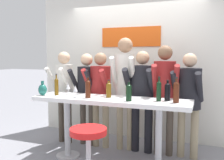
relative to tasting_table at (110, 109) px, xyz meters
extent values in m
cube|color=silver|center=(0.00, 1.30, 0.60)|extent=(3.85, 0.10, 2.79)
cube|color=#DB5114|center=(-0.07, 1.24, 1.10)|extent=(1.12, 0.02, 0.36)
cube|color=white|center=(0.00, 0.00, 0.12)|extent=(2.25, 0.57, 0.06)
cylinder|color=#B2B2B7|center=(-0.70, 0.00, -0.33)|extent=(0.09, 0.09, 0.89)
cylinder|color=#B2B2B7|center=(-0.70, 0.00, -0.79)|extent=(0.36, 0.36, 0.02)
cylinder|color=#B2B2B7|center=(0.70, 0.00, -0.33)|extent=(0.09, 0.09, 0.89)
cylinder|color=#B2B2B7|center=(0.02, -0.74, -0.44)|extent=(0.06, 0.06, 0.66)
cylinder|color=red|center=(0.02, -0.74, -0.11)|extent=(0.43, 0.43, 0.07)
cylinder|color=#473D33|center=(-1.15, 0.55, -0.41)|extent=(0.10, 0.10, 0.78)
cylinder|color=#473D33|center=(-0.99, 0.54, -0.41)|extent=(0.10, 0.10, 0.78)
cylinder|color=beige|center=(-1.07, 0.54, 0.29)|extent=(0.32, 0.32, 0.62)
sphere|color=#D6AD89|center=(-1.07, 0.54, 0.72)|extent=(0.21, 0.21, 0.21)
cylinder|color=beige|center=(-1.22, 0.40, 0.33)|extent=(0.09, 0.36, 0.47)
cylinder|color=beige|center=(-0.94, 0.38, 0.33)|extent=(0.09, 0.36, 0.47)
cylinder|color=#473D33|center=(-0.74, 0.59, -0.42)|extent=(0.10, 0.10, 0.76)
cylinder|color=#473D33|center=(-0.56, 0.58, -0.42)|extent=(0.10, 0.10, 0.76)
cylinder|color=black|center=(-0.65, 0.58, 0.27)|extent=(0.35, 0.35, 0.60)
sphere|color=#D6AD89|center=(-0.65, 0.58, 0.69)|extent=(0.21, 0.21, 0.21)
cylinder|color=black|center=(-0.81, 0.45, 0.31)|extent=(0.11, 0.36, 0.46)
cylinder|color=black|center=(-0.51, 0.42, 0.31)|extent=(0.11, 0.36, 0.46)
cylinder|color=gray|center=(-0.47, 0.56, -0.41)|extent=(0.11, 0.11, 0.77)
cylinder|color=gray|center=(-0.29, 0.55, -0.41)|extent=(0.11, 0.11, 0.77)
cylinder|color=maroon|center=(-0.38, 0.56, 0.28)|extent=(0.35, 0.35, 0.61)
sphere|color=#9E7556|center=(-0.38, 0.56, 0.70)|extent=(0.21, 0.21, 0.21)
cylinder|color=maroon|center=(-0.55, 0.42, 0.32)|extent=(0.10, 0.37, 0.47)
cylinder|color=maroon|center=(-0.23, 0.40, 0.32)|extent=(0.10, 0.37, 0.47)
cylinder|color=gray|center=(-0.05, 0.58, -0.36)|extent=(0.10, 0.10, 0.88)
cylinder|color=gray|center=(0.12, 0.60, -0.36)|extent=(0.10, 0.10, 0.88)
cylinder|color=beige|center=(0.04, 0.59, 0.43)|extent=(0.35, 0.35, 0.70)
sphere|color=#9E7556|center=(0.04, 0.59, 0.92)|extent=(0.24, 0.24, 0.24)
cylinder|color=beige|center=(-0.08, 0.40, 0.48)|extent=(0.13, 0.41, 0.53)
cylinder|color=beige|center=(0.21, 0.44, 0.48)|extent=(0.13, 0.41, 0.53)
cylinder|color=black|center=(0.22, 0.59, -0.41)|extent=(0.13, 0.13, 0.78)
cylinder|color=black|center=(0.43, 0.58, -0.41)|extent=(0.13, 0.13, 0.78)
cylinder|color=black|center=(0.33, 0.59, 0.29)|extent=(0.41, 0.41, 0.62)
sphere|color=tan|center=(0.33, 0.59, 0.72)|extent=(0.21, 0.21, 0.21)
cylinder|color=black|center=(0.13, 0.45, 0.34)|extent=(0.11, 0.38, 0.48)
cylinder|color=black|center=(0.51, 0.43, 0.34)|extent=(0.11, 0.38, 0.48)
cylinder|color=#473D33|center=(0.59, 0.55, -0.39)|extent=(0.11, 0.11, 0.82)
cylinder|color=#473D33|center=(0.77, 0.58, -0.39)|extent=(0.11, 0.11, 0.82)
cylinder|color=maroon|center=(0.68, 0.57, 0.35)|extent=(0.39, 0.39, 0.65)
sphere|color=brown|center=(0.68, 0.57, 0.80)|extent=(0.22, 0.22, 0.22)
cylinder|color=maroon|center=(0.55, 0.38, 0.39)|extent=(0.15, 0.39, 0.50)
cylinder|color=maroon|center=(0.86, 0.44, 0.39)|extent=(0.15, 0.39, 0.50)
cylinder|color=gray|center=(0.94, 0.61, -0.42)|extent=(0.11, 0.11, 0.76)
cylinder|color=gray|center=(1.13, 0.59, -0.42)|extent=(0.11, 0.11, 0.76)
cylinder|color=black|center=(1.03, 0.60, 0.27)|extent=(0.40, 0.40, 0.60)
sphere|color=#D6AD89|center=(1.03, 0.60, 0.69)|extent=(0.21, 0.21, 0.21)
cylinder|color=black|center=(0.85, 0.48, 0.31)|extent=(0.13, 0.37, 0.47)
cylinder|color=black|center=(1.18, 0.43, 0.31)|extent=(0.13, 0.37, 0.47)
cylinder|color=#4C1E0F|center=(0.92, -0.02, 0.27)|extent=(0.08, 0.08, 0.23)
sphere|color=#4C1E0F|center=(0.92, -0.02, 0.39)|extent=(0.08, 0.08, 0.08)
cylinder|color=#4C1E0F|center=(0.92, -0.02, 0.43)|extent=(0.03, 0.03, 0.08)
cylinder|color=black|center=(0.92, -0.02, 0.48)|extent=(0.03, 0.03, 0.02)
cylinder|color=brown|center=(-0.86, -0.03, 0.27)|extent=(0.06, 0.06, 0.23)
sphere|color=brown|center=(-0.86, -0.03, 0.38)|extent=(0.06, 0.06, 0.06)
cylinder|color=brown|center=(-0.86, -0.03, 0.42)|extent=(0.02, 0.02, 0.08)
cylinder|color=black|center=(-0.86, -0.03, 0.47)|extent=(0.03, 0.03, 0.02)
cylinder|color=#4C1E0F|center=(-0.30, -0.09, 0.26)|extent=(0.08, 0.08, 0.21)
sphere|color=#4C1E0F|center=(-0.30, -0.09, 0.37)|extent=(0.08, 0.08, 0.08)
cylinder|color=#4C1E0F|center=(-0.30, -0.09, 0.41)|extent=(0.03, 0.03, 0.08)
cylinder|color=black|center=(-0.30, -0.09, 0.45)|extent=(0.03, 0.03, 0.02)
cylinder|color=black|center=(0.69, 0.01, 0.27)|extent=(0.06, 0.06, 0.23)
sphere|color=black|center=(0.69, 0.01, 0.39)|extent=(0.06, 0.06, 0.06)
cylinder|color=black|center=(0.69, 0.01, 0.43)|extent=(0.02, 0.02, 0.08)
cylinder|color=black|center=(0.69, 0.01, 0.47)|extent=(0.03, 0.03, 0.02)
cylinder|color=black|center=(0.31, -0.12, 0.25)|extent=(0.08, 0.08, 0.19)
sphere|color=black|center=(0.31, -0.12, 0.34)|extent=(0.08, 0.08, 0.08)
cylinder|color=black|center=(0.31, -0.12, 0.37)|extent=(0.03, 0.03, 0.07)
cylinder|color=black|center=(0.31, -0.12, 0.41)|extent=(0.03, 0.03, 0.01)
cylinder|color=black|center=(0.79, 0.09, 0.25)|extent=(0.08, 0.08, 0.20)
sphere|color=black|center=(0.79, 0.09, 0.35)|extent=(0.08, 0.08, 0.08)
cylinder|color=black|center=(0.79, 0.09, 0.39)|extent=(0.03, 0.03, 0.07)
cylinder|color=black|center=(0.79, 0.09, 0.43)|extent=(0.03, 0.03, 0.01)
cylinder|color=brown|center=(-0.04, 0.05, 0.24)|extent=(0.07, 0.07, 0.18)
sphere|color=brown|center=(-0.04, 0.05, 0.33)|extent=(0.07, 0.07, 0.07)
cylinder|color=brown|center=(-0.04, 0.05, 0.37)|extent=(0.03, 0.03, 0.06)
cylinder|color=black|center=(-0.04, 0.05, 0.40)|extent=(0.03, 0.03, 0.01)
cylinder|color=silver|center=(-0.48, -0.13, 0.16)|extent=(0.06, 0.06, 0.01)
cylinder|color=silver|center=(-0.48, -0.13, 0.20)|extent=(0.01, 0.01, 0.08)
cone|color=silver|center=(-0.48, -0.13, 0.29)|extent=(0.07, 0.07, 0.09)
cylinder|color=silver|center=(-0.72, 0.07, 0.16)|extent=(0.06, 0.06, 0.01)
cylinder|color=silver|center=(-0.72, 0.07, 0.20)|extent=(0.01, 0.01, 0.08)
cone|color=silver|center=(-0.72, 0.07, 0.29)|extent=(0.07, 0.07, 0.09)
ellipsoid|color=#1E665B|center=(-1.04, -0.12, 0.24)|extent=(0.13, 0.13, 0.17)
cylinder|color=#1E665B|center=(-1.04, -0.12, 0.35)|extent=(0.04, 0.04, 0.05)
camera|label=1|loc=(1.26, -3.25, 0.75)|focal=40.00mm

